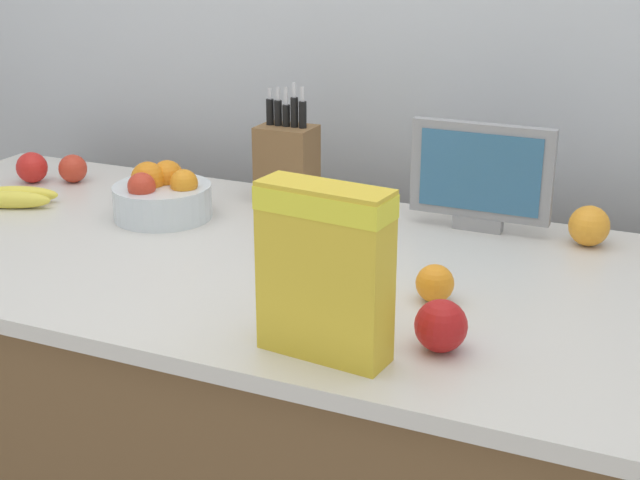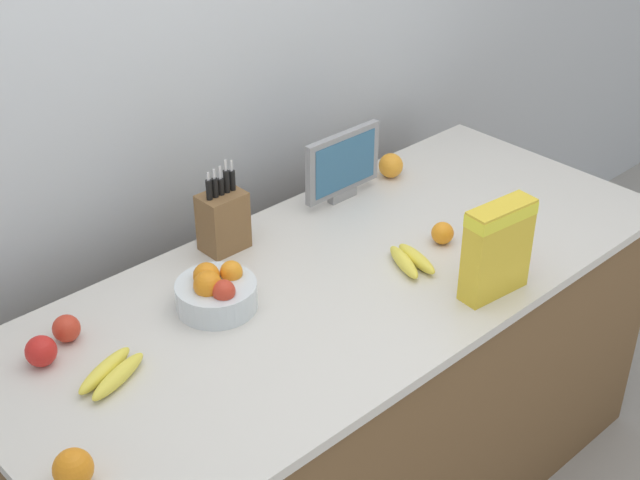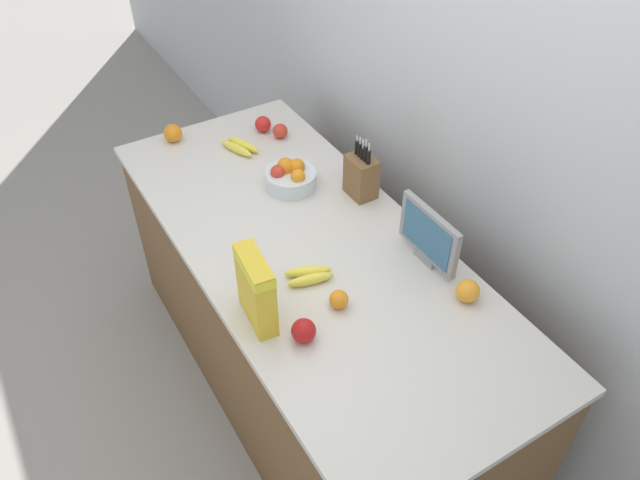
{
  "view_description": "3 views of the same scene",
  "coord_description": "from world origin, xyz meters",
  "px_view_note": "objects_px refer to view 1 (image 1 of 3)",
  "views": [
    {
      "loc": [
        0.74,
        -1.48,
        1.55
      ],
      "look_at": [
        0.09,
        -0.01,
        0.97
      ],
      "focal_mm": 50.0,
      "sensor_mm": 36.0,
      "label": 1
    },
    {
      "loc": [
        -1.5,
        -1.5,
        2.32
      ],
      "look_at": [
        -0.06,
        0.03,
        1.04
      ],
      "focal_mm": 50.0,
      "sensor_mm": 36.0,
      "label": 2
    },
    {
      "loc": [
        1.57,
        -0.89,
        2.54
      ],
      "look_at": [
        0.08,
        0.01,
        0.98
      ],
      "focal_mm": 35.0,
      "sensor_mm": 36.0,
      "label": 3
    }
  ],
  "objects_px": {
    "banana_bunch_left": "(343,280)",
    "banana_bunch_right": "(14,197)",
    "cereal_box": "(325,264)",
    "apple_middle": "(32,168)",
    "knife_block": "(287,162)",
    "small_monitor": "(481,174)",
    "apple_rightmost": "(441,326)",
    "fruit_bowl": "(162,196)",
    "apple_front": "(73,169)",
    "orange_near_bowl": "(435,283)",
    "orange_front_center": "(589,226)"
  },
  "relations": [
    {
      "from": "banana_bunch_left",
      "to": "apple_middle",
      "type": "xyz_separation_m",
      "value": [
        -0.99,
        0.32,
        0.02
      ]
    },
    {
      "from": "apple_middle",
      "to": "banana_bunch_left",
      "type": "bearing_deg",
      "value": -18.0
    },
    {
      "from": "knife_block",
      "to": "orange_near_bowl",
      "type": "bearing_deg",
      "value": -40.57
    },
    {
      "from": "fruit_bowl",
      "to": "banana_bunch_right",
      "type": "distance_m",
      "value": 0.38
    },
    {
      "from": "cereal_box",
      "to": "orange_front_center",
      "type": "distance_m",
      "value": 0.74
    },
    {
      "from": "apple_rightmost",
      "to": "knife_block",
      "type": "bearing_deg",
      "value": 132.94
    },
    {
      "from": "small_monitor",
      "to": "apple_rightmost",
      "type": "relative_size",
      "value": 3.64
    },
    {
      "from": "small_monitor",
      "to": "cereal_box",
      "type": "distance_m",
      "value": 0.67
    },
    {
      "from": "small_monitor",
      "to": "orange_front_center",
      "type": "xyz_separation_m",
      "value": [
        0.23,
        0.0,
        -0.08
      ]
    },
    {
      "from": "banana_bunch_left",
      "to": "banana_bunch_right",
      "type": "distance_m",
      "value": 0.91
    },
    {
      "from": "apple_rightmost",
      "to": "apple_middle",
      "type": "bearing_deg",
      "value": 158.64
    },
    {
      "from": "fruit_bowl",
      "to": "apple_front",
      "type": "xyz_separation_m",
      "value": [
        -0.37,
        0.15,
        -0.02
      ]
    },
    {
      "from": "small_monitor",
      "to": "apple_middle",
      "type": "distance_m",
      "value": 1.14
    },
    {
      "from": "small_monitor",
      "to": "orange_front_center",
      "type": "relative_size",
      "value": 3.61
    },
    {
      "from": "banana_bunch_right",
      "to": "orange_front_center",
      "type": "distance_m",
      "value": 1.3
    },
    {
      "from": "knife_block",
      "to": "banana_bunch_left",
      "type": "relative_size",
      "value": 1.5
    },
    {
      "from": "fruit_bowl",
      "to": "orange_near_bowl",
      "type": "relative_size",
      "value": 3.23
    },
    {
      "from": "orange_near_bowl",
      "to": "orange_front_center",
      "type": "bearing_deg",
      "value": 63.12
    },
    {
      "from": "orange_front_center",
      "to": "apple_middle",
      "type": "bearing_deg",
      "value": -175.66
    },
    {
      "from": "fruit_bowl",
      "to": "apple_front",
      "type": "relative_size",
      "value": 3.07
    },
    {
      "from": "banana_bunch_right",
      "to": "orange_front_center",
      "type": "bearing_deg",
      "value": 12.11
    },
    {
      "from": "small_monitor",
      "to": "orange_near_bowl",
      "type": "bearing_deg",
      "value": -86.17
    },
    {
      "from": "small_monitor",
      "to": "cereal_box",
      "type": "relative_size",
      "value": 1.11
    },
    {
      "from": "banana_bunch_left",
      "to": "apple_rightmost",
      "type": "height_order",
      "value": "apple_rightmost"
    },
    {
      "from": "knife_block",
      "to": "small_monitor",
      "type": "bearing_deg",
      "value": -2.73
    },
    {
      "from": "small_monitor",
      "to": "fruit_bowl",
      "type": "relative_size",
      "value": 1.38
    },
    {
      "from": "small_monitor",
      "to": "banana_bunch_right",
      "type": "distance_m",
      "value": 1.08
    },
    {
      "from": "cereal_box",
      "to": "orange_front_center",
      "type": "relative_size",
      "value": 3.24
    },
    {
      "from": "apple_front",
      "to": "orange_front_center",
      "type": "xyz_separation_m",
      "value": [
        1.27,
        0.06,
        0.01
      ]
    },
    {
      "from": "cereal_box",
      "to": "apple_middle",
      "type": "xyz_separation_m",
      "value": [
        -1.06,
        0.56,
        -0.11
      ]
    },
    {
      "from": "small_monitor",
      "to": "banana_bunch_right",
      "type": "relative_size",
      "value": 1.48
    },
    {
      "from": "knife_block",
      "to": "orange_near_bowl",
      "type": "distance_m",
      "value": 0.66
    },
    {
      "from": "cereal_box",
      "to": "apple_middle",
      "type": "bearing_deg",
      "value": 158.14
    },
    {
      "from": "fruit_bowl",
      "to": "apple_middle",
      "type": "distance_m",
      "value": 0.47
    },
    {
      "from": "knife_block",
      "to": "orange_near_bowl",
      "type": "height_order",
      "value": "knife_block"
    },
    {
      "from": "apple_front",
      "to": "apple_middle",
      "type": "xyz_separation_m",
      "value": [
        -0.09,
        -0.04,
        0.0
      ]
    },
    {
      "from": "cereal_box",
      "to": "apple_middle",
      "type": "relative_size",
      "value": 3.48
    },
    {
      "from": "banana_bunch_right",
      "to": "orange_near_bowl",
      "type": "xyz_separation_m",
      "value": [
        1.07,
        -0.13,
        0.01
      ]
    },
    {
      "from": "knife_block",
      "to": "apple_rightmost",
      "type": "distance_m",
      "value": 0.83
    },
    {
      "from": "knife_block",
      "to": "fruit_bowl",
      "type": "bearing_deg",
      "value": -131.75
    },
    {
      "from": "knife_block",
      "to": "fruit_bowl",
      "type": "xyz_separation_m",
      "value": [
        -0.2,
        -0.23,
        -0.04
      ]
    },
    {
      "from": "banana_bunch_right",
      "to": "apple_middle",
      "type": "bearing_deg",
      "value": 118.53
    },
    {
      "from": "knife_block",
      "to": "banana_bunch_left",
      "type": "height_order",
      "value": "knife_block"
    },
    {
      "from": "banana_bunch_left",
      "to": "apple_rightmost",
      "type": "relative_size",
      "value": 2.27
    },
    {
      "from": "apple_middle",
      "to": "orange_front_center",
      "type": "xyz_separation_m",
      "value": [
        1.37,
        0.1,
        0.0
      ]
    },
    {
      "from": "apple_rightmost",
      "to": "apple_middle",
      "type": "height_order",
      "value": "apple_rightmost"
    },
    {
      "from": "banana_bunch_right",
      "to": "apple_rightmost",
      "type": "bearing_deg",
      "value": -15.28
    },
    {
      "from": "cereal_box",
      "to": "apple_front",
      "type": "xyz_separation_m",
      "value": [
        -0.97,
        0.61,
        -0.11
      ]
    },
    {
      "from": "cereal_box",
      "to": "fruit_bowl",
      "type": "bearing_deg",
      "value": 148.63
    },
    {
      "from": "cereal_box",
      "to": "apple_rightmost",
      "type": "distance_m",
      "value": 0.21
    }
  ]
}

